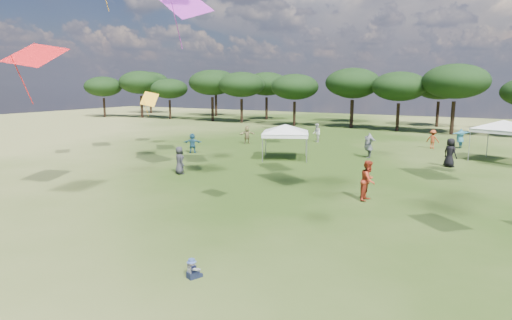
{
  "coord_description": "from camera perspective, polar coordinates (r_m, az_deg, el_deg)",
  "views": [
    {
      "loc": [
        7.15,
        -6.71,
        5.49
      ],
      "look_at": [
        0.09,
        6.0,
        2.87
      ],
      "focal_mm": 30.0,
      "sensor_mm": 36.0,
      "label": 1
    }
  ],
  "objects": [
    {
      "name": "ground",
      "position": [
        11.24,
        -16.4,
        -19.49
      ],
      "size": [
        140.0,
        140.0,
        0.0
      ],
      "primitive_type": "plane",
      "color": "#2D4514",
      "rests_on": "ground"
    },
    {
      "name": "tree_line",
      "position": [
        54.33,
        24.38,
        9.24
      ],
      "size": [
        108.78,
        17.63,
        7.77
      ],
      "color": "black",
      "rests_on": "ground"
    },
    {
      "name": "tent_left",
      "position": [
        31.28,
        3.95,
        4.56
      ],
      "size": [
        6.07,
        6.07,
        2.85
      ],
      "rotation": [
        0.0,
        0.0,
        0.41
      ],
      "color": "gray",
      "rests_on": "ground"
    },
    {
      "name": "tent_right",
      "position": [
        34.65,
        30.14,
        4.44
      ],
      "size": [
        6.17,
        6.17,
        3.26
      ],
      "rotation": [
        0.0,
        0.0,
        -0.37
      ],
      "color": "gray",
      "rests_on": "ground"
    },
    {
      "name": "toddler",
      "position": [
        12.71,
        -8.46,
        -14.23
      ],
      "size": [
        0.44,
        0.47,
        0.58
      ],
      "rotation": [
        0.0,
        0.0,
        -0.38
      ],
      "color": "#151B30",
      "rests_on": "ground"
    },
    {
      "name": "festival_crowd",
      "position": [
        32.8,
        15.7,
        1.73
      ],
      "size": [
        30.16,
        21.87,
        1.93
      ],
      "color": "#2C2B30",
      "rests_on": "ground"
    }
  ]
}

